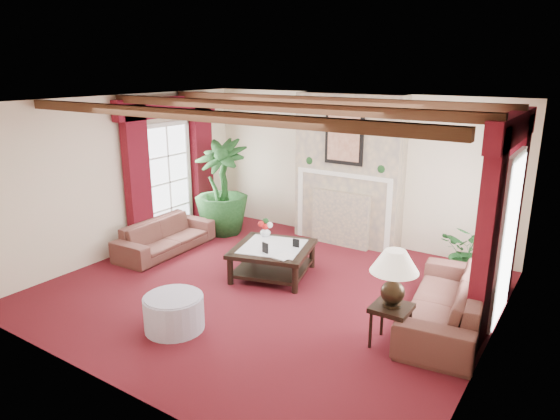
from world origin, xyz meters
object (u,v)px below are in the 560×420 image
Objects in this scene: sofa_right at (448,293)px; potted_palm at (222,207)px; sofa_left at (165,231)px; coffee_table at (273,261)px; ottoman at (174,313)px; side_table at (390,326)px.

potted_palm is (-4.69, 1.27, 0.07)m from sofa_right.
sofa_left is 2.19m from coffee_table.
sofa_left reaches higher than ottoman.
coffee_table is 2.47m from side_table.
side_table is at bearing -102.54° from sofa_left.
side_table is (4.29, -2.12, -0.26)m from potted_palm.
ottoman is at bearing -108.44° from coffee_table.
side_table reaches higher than ottoman.
sofa_left is 1.66× the size of coffee_table.
potted_palm reaches higher than sofa_right.
side_table is 2.63m from ottoman.
side_table is (-0.41, -0.85, -0.18)m from sofa_right.
sofa_right is at bearing -15.11° from potted_palm.
sofa_right is at bearing 64.56° from side_table.
potted_palm is at bearing -112.55° from sofa_right.
sofa_right reaches higher than ottoman.
sofa_left is at bearing 170.18° from side_table.
ottoman is (-2.79, -1.96, -0.22)m from sofa_right.
potted_palm is 1.67× the size of coffee_table.
coffee_table is 1.56× the size of ottoman.
coffee_table is (2.18, 0.16, -0.13)m from sofa_left.
sofa_right is at bearing -17.57° from coffee_table.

